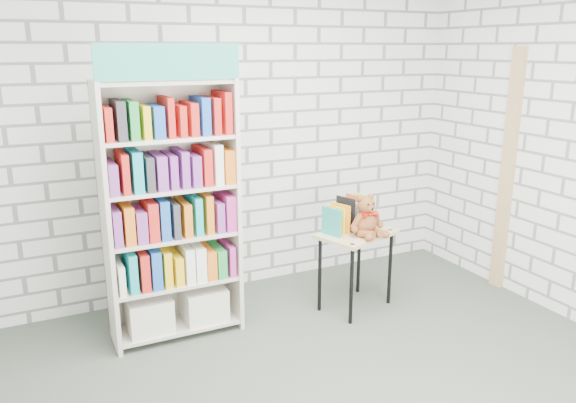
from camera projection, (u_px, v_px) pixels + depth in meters
name	position (u px, v px, depth m)	size (l,w,h in m)	color
room_shell	(348.00, 109.00, 2.88)	(4.52, 4.02, 2.81)	silver
bookshelf	(171.00, 210.00, 4.02)	(0.94, 0.37, 2.12)	beige
display_table	(356.00, 243.00, 4.54)	(0.71, 0.60, 0.65)	tan
table_books	(348.00, 215.00, 4.55)	(0.46, 0.32, 0.25)	teal
teddy_bear	(367.00, 219.00, 4.42)	(0.30, 0.28, 0.33)	brown
door_trim	(507.00, 172.00, 4.84)	(0.05, 0.12, 2.10)	tan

